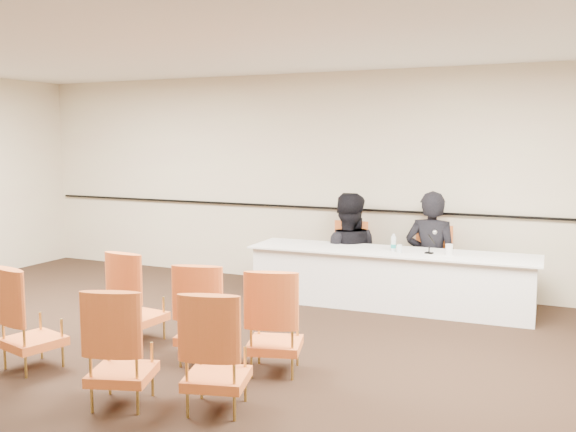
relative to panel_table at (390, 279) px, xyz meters
The scene contains 20 objects.
floor 3.32m from the panel_table, 109.26° to the right, with size 10.00×10.00×0.00m, color black.
ceiling 4.23m from the panel_table, 109.26° to the right, with size 10.00×10.00×0.00m, color silver.
wall_back 1.81m from the panel_table, 141.00° to the left, with size 10.00×0.04×3.00m, color beige.
wall_rail 1.57m from the panel_table, 142.29° to the left, with size 9.80×0.04×0.03m, color black.
panel_table is the anchor object (origin of this frame).
panelist_main 0.69m from the panel_table, 54.83° to the left, with size 0.67×0.44×1.84m, color black.
panelist_main_chair 0.68m from the panel_table, 54.83° to the left, with size 0.50×0.50×0.95m, color orange, non-canonical shape.
panelist_second 0.90m from the panel_table, 145.73° to the left, with size 0.93×0.73×1.92m, color black.
panelist_second_chair 0.91m from the panel_table, 145.73° to the left, with size 0.50×0.50×0.95m, color orange, non-canonical shape.
papers 0.70m from the panel_table, ahead, with size 0.30×0.22×0.00m, color white.
microphone 0.69m from the panel_table, ahead, with size 0.10×0.20×0.28m, color black, non-canonical shape.
water_bottle 0.46m from the panel_table, 11.29° to the right, with size 0.07×0.07×0.21m, color teal, non-canonical shape.
drinking_glass 0.44m from the panel_table, 32.89° to the right, with size 0.06×0.06×0.10m, color silver.
coffee_cup 0.84m from the panel_table, ahead, with size 0.09×0.09×0.14m, color silver.
aud_chair_front_left 3.12m from the panel_table, 129.42° to the right, with size 0.50×0.50×0.95m, color orange, non-canonical shape.
aud_chair_front_mid 2.85m from the panel_table, 111.27° to the right, with size 0.50×0.50×0.95m, color orange, non-canonical shape.
aud_chair_front_right 2.64m from the panel_table, 96.98° to the right, with size 0.50×0.50×0.95m, color orange, non-canonical shape.
aud_chair_back_left 4.17m from the panel_table, 124.46° to the right, with size 0.50×0.50×0.95m, color orange, non-canonical shape.
aud_chair_back_mid 3.91m from the panel_table, 106.36° to the right, with size 0.50×0.50×0.95m, color orange, non-canonical shape.
aud_chair_back_right 3.55m from the panel_table, 96.07° to the right, with size 0.50×0.50×0.95m, color orange, non-canonical shape.
Camera 1 is at (3.17, -4.49, 2.07)m, focal length 40.00 mm.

